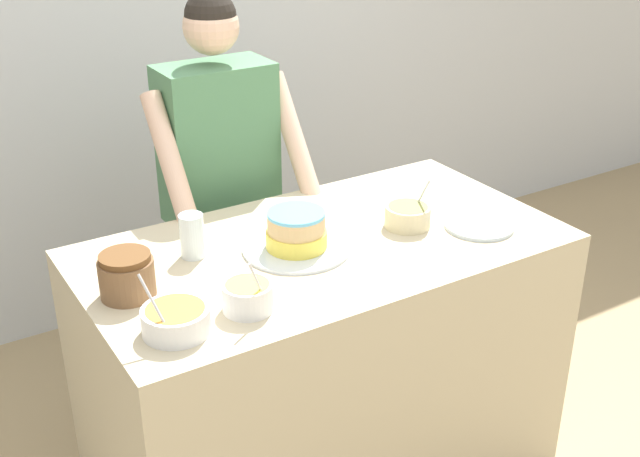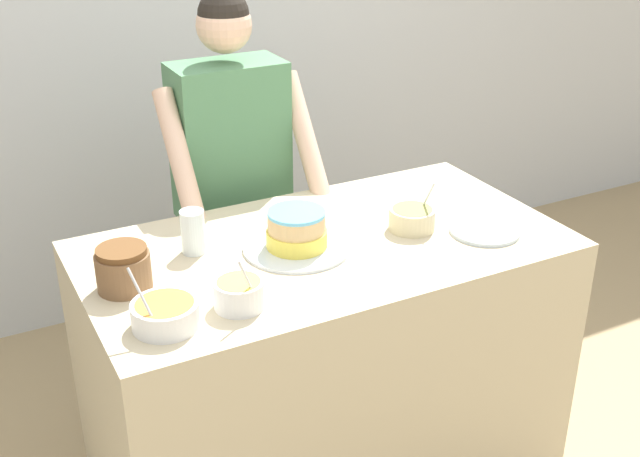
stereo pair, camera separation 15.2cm
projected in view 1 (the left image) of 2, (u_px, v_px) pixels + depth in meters
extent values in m
cube|color=silver|center=(142.00, 26.00, 3.35)|extent=(10.00, 0.05, 2.60)
cube|color=#C6B793|center=(323.00, 365.00, 2.62)|extent=(1.46, 0.78, 0.90)
cylinder|color=#2D2D38|center=(206.00, 311.00, 3.06)|extent=(0.12, 0.12, 0.75)
cylinder|color=#2D2D38|center=(247.00, 299.00, 3.14)|extent=(0.12, 0.12, 0.75)
cube|color=#4C7F56|center=(218.00, 144.00, 2.81)|extent=(0.39, 0.21, 0.57)
cylinder|color=beige|center=(174.00, 172.00, 2.59)|extent=(0.07, 0.37, 0.48)
cylinder|color=beige|center=(296.00, 146.00, 2.81)|extent=(0.07, 0.37, 0.48)
sphere|color=beige|center=(211.00, 26.00, 2.64)|extent=(0.19, 0.19, 0.19)
sphere|color=black|center=(210.00, 16.00, 2.62)|extent=(0.17, 0.17, 0.17)
cylinder|color=silver|center=(297.00, 248.00, 2.39)|extent=(0.32, 0.32, 0.01)
cylinder|color=#F2DB4C|center=(296.00, 239.00, 2.37)|extent=(0.18, 0.18, 0.05)
cylinder|color=#DBB275|center=(296.00, 223.00, 2.35)|extent=(0.17, 0.17, 0.05)
cylinder|color=#60B7E0|center=(296.00, 214.00, 2.34)|extent=(0.17, 0.17, 0.01)
cylinder|color=white|center=(176.00, 320.00, 1.97)|extent=(0.17, 0.17, 0.07)
cylinder|color=#EF9938|center=(175.00, 311.00, 1.96)|extent=(0.15, 0.15, 0.01)
cylinder|color=silver|center=(157.00, 310.00, 1.90)|extent=(0.05, 0.10, 0.17)
cylinder|color=white|center=(248.00, 297.00, 2.06)|extent=(0.13, 0.13, 0.08)
cylinder|color=#F2DB4C|center=(247.00, 286.00, 2.05)|extent=(0.12, 0.12, 0.01)
cylinder|color=silver|center=(259.00, 287.00, 2.01)|extent=(0.07, 0.02, 0.16)
cylinder|color=beige|center=(408.00, 216.00, 2.52)|extent=(0.14, 0.14, 0.07)
cylinder|color=olive|center=(408.00, 208.00, 2.51)|extent=(0.12, 0.12, 0.01)
cylinder|color=silver|center=(420.00, 198.00, 2.53)|extent=(0.01, 0.08, 0.15)
cylinder|color=silver|center=(192.00, 236.00, 2.32)|extent=(0.07, 0.07, 0.13)
cylinder|color=silver|center=(479.00, 226.00, 2.53)|extent=(0.22, 0.22, 0.01)
cylinder|color=brown|center=(127.00, 278.00, 2.12)|extent=(0.15, 0.15, 0.10)
cylinder|color=brown|center=(125.00, 258.00, 2.10)|extent=(0.14, 0.14, 0.02)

